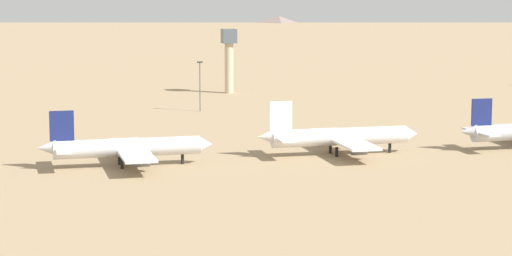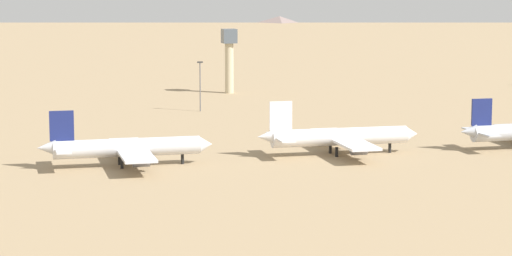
# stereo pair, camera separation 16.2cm
# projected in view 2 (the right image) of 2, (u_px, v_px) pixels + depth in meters

# --- Properties ---
(ground) EXTENTS (4000.00, 4000.00, 0.00)m
(ground) POSITION_uv_depth(u_px,v_px,m) (332.00, 149.00, 261.75)
(ground) COLOR #9E8460
(parked_jet_navy_2) EXTENTS (40.11, 33.55, 13.29)m
(parked_jet_navy_2) POSITION_uv_depth(u_px,v_px,m) (126.00, 148.00, 236.79)
(parked_jet_navy_2) COLOR silver
(parked_jet_navy_2) RESTS_ON ground
(parked_jet_white_3) EXTENTS (40.89, 34.24, 13.54)m
(parked_jet_white_3) POSITION_uv_depth(u_px,v_px,m) (338.00, 137.00, 252.34)
(parked_jet_white_3) COLOR white
(parked_jet_white_3) RESTS_ON ground
(control_tower) EXTENTS (5.20, 5.20, 23.96)m
(control_tower) POSITION_uv_depth(u_px,v_px,m) (229.00, 54.00, 386.47)
(control_tower) COLOR #C6B793
(control_tower) RESTS_ON ground
(light_pole_mid) EXTENTS (1.80, 0.50, 16.17)m
(light_pole_mid) POSITION_uv_depth(u_px,v_px,m) (200.00, 83.00, 334.09)
(light_pole_mid) COLOR #59595E
(light_pole_mid) RESTS_ON ground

